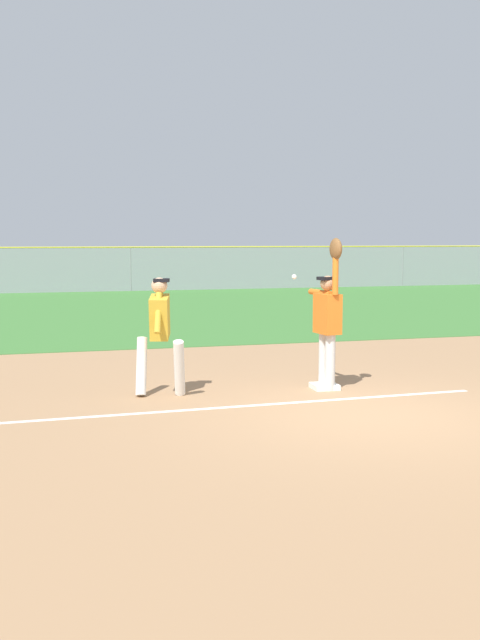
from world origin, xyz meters
TOP-DOWN VIEW (x-y plane):
  - ground_plane at (0.00, 0.00)m, footprint 75.78×75.78m
  - outfield_grass at (0.00, 15.16)m, footprint 51.78×17.21m
  - chalk_foul_line at (-3.89, 0.84)m, footprint 12.00×0.50m
  - first_base at (0.11, 1.74)m, footprint 0.39×0.39m
  - fielder at (0.13, 1.70)m, footprint 0.32×0.90m
  - runner at (-2.38, 1.90)m, footprint 0.76×0.84m
  - baseball at (-0.42, 1.66)m, footprint 0.07×0.07m
  - outfield_fence at (0.00, 23.77)m, footprint 51.86×0.08m
  - parked_car_black at (-3.03, 27.62)m, footprint 4.58×2.49m
  - parked_car_red at (2.23, 28.00)m, footprint 4.51×2.33m
  - parked_car_silver at (6.79, 27.45)m, footprint 4.57×2.47m

SIDE VIEW (x-z plane):
  - ground_plane at x=0.00m, z-range 0.00..0.00m
  - chalk_foul_line at x=-3.89m, z-range 0.00..0.01m
  - outfield_grass at x=0.00m, z-range 0.00..0.01m
  - first_base at x=0.11m, z-range 0.00..0.08m
  - parked_car_black at x=-3.03m, z-range 0.05..1.30m
  - parked_car_red at x=2.23m, z-range 0.05..1.30m
  - parked_car_silver at x=6.79m, z-range 0.05..1.30m
  - outfield_fence at x=0.00m, z-range 0.00..1.92m
  - runner at x=-2.38m, z-range 0.14..1.86m
  - fielder at x=0.13m, z-range -0.02..2.26m
  - baseball at x=-0.42m, z-range 1.68..1.75m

